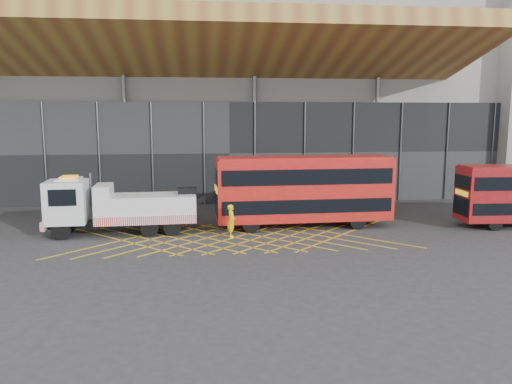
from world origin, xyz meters
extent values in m
plane|color=#29292B|center=(0.00, 0.00, 0.00)|extent=(120.00, 120.00, 0.00)
cube|color=gold|center=(-4.80, 0.00, 0.01)|extent=(7.16, 7.16, 0.01)
cube|color=gold|center=(-4.80, 0.00, 0.01)|extent=(7.16, 7.16, 0.01)
cube|color=gold|center=(-3.20, 0.00, 0.01)|extent=(7.16, 7.16, 0.01)
cube|color=gold|center=(-3.20, 0.00, 0.01)|extent=(7.16, 7.16, 0.01)
cube|color=gold|center=(-1.60, 0.00, 0.01)|extent=(7.16, 7.16, 0.01)
cube|color=gold|center=(-1.60, 0.00, 0.01)|extent=(7.16, 7.16, 0.01)
cube|color=gold|center=(0.00, 0.00, 0.01)|extent=(7.16, 7.16, 0.01)
cube|color=gold|center=(0.00, 0.00, 0.01)|extent=(7.16, 7.16, 0.01)
cube|color=gold|center=(1.60, 0.00, 0.01)|extent=(7.16, 7.16, 0.01)
cube|color=gold|center=(1.60, 0.00, 0.01)|extent=(7.16, 7.16, 0.01)
cube|color=gold|center=(3.20, 0.00, 0.01)|extent=(7.16, 7.16, 0.01)
cube|color=gold|center=(3.20, 0.00, 0.01)|extent=(7.16, 7.16, 0.01)
cube|color=gold|center=(4.80, 0.00, 0.01)|extent=(7.16, 7.16, 0.01)
cube|color=gold|center=(4.80, 0.00, 0.01)|extent=(7.16, 7.16, 0.01)
cube|color=gold|center=(6.40, 0.00, 0.01)|extent=(7.16, 7.16, 0.01)
cube|color=gold|center=(6.40, 0.00, 0.01)|extent=(7.16, 7.16, 0.01)
cube|color=gold|center=(8.00, 0.00, 0.01)|extent=(7.16, 7.16, 0.01)
cube|color=gold|center=(8.00, 0.00, 0.01)|extent=(7.16, 7.16, 0.01)
cube|color=gray|center=(2.00, 19.00, 9.00)|extent=(55.00, 14.00, 18.00)
cube|color=black|center=(2.00, 11.70, 4.00)|extent=(55.00, 0.80, 8.00)
cube|color=brown|center=(0.00, 8.00, 11.50)|extent=(40.00, 11.93, 4.07)
cylinder|color=#595B60|center=(-6.00, 11.50, 5.00)|extent=(0.36, 0.36, 10.00)
cylinder|color=#595B60|center=(4.00, 11.50, 5.00)|extent=(0.36, 0.36, 10.00)
cylinder|color=#595B60|center=(14.00, 11.50, 5.00)|extent=(0.36, 0.36, 10.00)
cube|color=black|center=(-4.87, 1.71, 0.66)|extent=(8.95, 1.38, 0.33)
cube|color=white|center=(-8.05, 1.55, 2.02)|extent=(2.36, 2.45, 2.44)
cube|color=black|center=(-9.19, 1.49, 2.44)|extent=(0.15, 2.06, 1.03)
cube|color=red|center=(-9.22, 1.49, 0.80)|extent=(0.35, 2.45, 0.52)
cube|color=orange|center=(-7.86, 1.56, 3.45)|extent=(0.90, 1.17, 0.11)
cube|color=white|center=(-3.55, 1.77, 1.55)|extent=(5.92, 2.63, 1.50)
cube|color=red|center=(-3.49, 0.57, 0.98)|extent=(5.81, 0.34, 0.52)
cube|color=white|center=(-5.99, 1.65, 2.63)|extent=(1.05, 2.29, 0.66)
cube|color=black|center=(-1.12, 1.89, 2.44)|extent=(1.15, 0.52, 0.47)
cube|color=black|center=(-0.18, 1.94, 1.97)|extent=(2.07, 0.43, 1.01)
cylinder|color=black|center=(-8.19, 0.56, 0.52)|extent=(1.05, 0.38, 1.03)
cylinder|color=black|center=(-8.29, 2.52, 0.52)|extent=(1.05, 0.38, 1.03)
cylinder|color=black|center=(-2.01, 0.86, 0.52)|extent=(1.05, 0.38, 1.03)
cylinder|color=black|center=(-2.10, 2.83, 0.52)|extent=(1.05, 0.38, 1.03)
cylinder|color=#595B60|center=(-6.88, 2.55, 2.53)|extent=(0.13, 0.13, 2.06)
cube|color=#AD140F|center=(6.10, 2.25, 2.44)|extent=(10.98, 2.84, 3.85)
cube|color=black|center=(6.10, 2.25, 1.54)|extent=(10.54, 2.89, 0.84)
cube|color=black|center=(6.10, 2.25, 3.32)|extent=(10.54, 2.89, 0.94)
cube|color=black|center=(0.62, 2.09, 1.59)|extent=(0.12, 2.23, 1.29)
cube|color=black|center=(0.62, 2.09, 3.32)|extent=(0.12, 2.23, 0.94)
cube|color=yellow|center=(0.61, 2.09, 2.53)|extent=(0.11, 1.77, 0.35)
cube|color=#AD140F|center=(6.10, 2.25, 4.39)|extent=(10.75, 2.63, 0.12)
cylinder|color=black|center=(2.66, 1.04, 0.52)|extent=(1.04, 0.33, 1.03)
cylinder|color=black|center=(2.59, 3.27, 0.52)|extent=(1.04, 0.33, 1.03)
cylinder|color=black|center=(9.30, 1.23, 0.52)|extent=(1.04, 0.33, 1.03)
cylinder|color=black|center=(9.24, 3.46, 0.52)|extent=(1.04, 0.33, 1.03)
cube|color=black|center=(15.83, 0.99, 1.38)|extent=(0.14, 1.94, 1.12)
cube|color=black|center=(15.83, 0.99, 2.90)|extent=(0.14, 1.94, 0.82)
cube|color=yellow|center=(15.82, 0.99, 2.21)|extent=(0.13, 1.55, 0.30)
cylinder|color=black|center=(17.54, -0.04, 0.45)|extent=(0.91, 0.30, 0.90)
cylinder|color=black|center=(17.62, 1.87, 0.45)|extent=(0.91, 0.30, 0.90)
imported|color=yellow|center=(1.41, 0.06, 0.96)|extent=(0.48, 0.71, 1.92)
camera|label=1|loc=(-0.32, -28.02, 6.99)|focal=35.00mm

